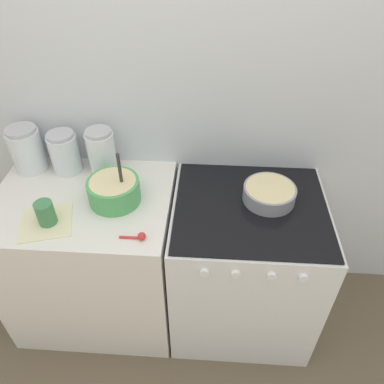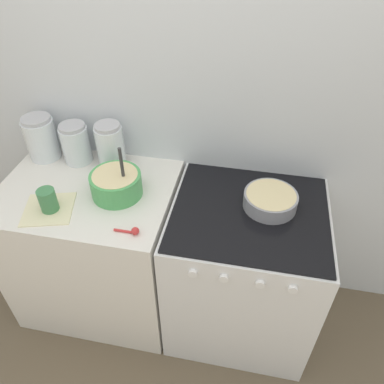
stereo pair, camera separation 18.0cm
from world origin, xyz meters
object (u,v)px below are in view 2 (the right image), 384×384
object	(u,v)px
storage_jar_middle	(76,146)
tin_can	(48,201)
stove	(242,270)
mixing_bowl	(116,183)
storage_jar_right	(111,148)
storage_jar_left	(42,140)
baking_pan	(270,200)

from	to	relation	value
storage_jar_middle	tin_can	world-z (taller)	storage_jar_middle
stove	mixing_bowl	distance (m)	0.84
stove	mixing_bowl	size ratio (longest dim) A/B	3.22
stove	storage_jar_middle	bearing A→B (deg)	166.41
storage_jar_right	storage_jar_left	bearing A→B (deg)	180.00
baking_pan	storage_jar_right	distance (m)	0.88
storage_jar_left	storage_jar_right	world-z (taller)	storage_jar_right
mixing_bowl	storage_jar_middle	xyz separation A→B (m)	(-0.31, 0.23, 0.03)
stove	tin_can	distance (m)	1.07
baking_pan	storage_jar_middle	bearing A→B (deg)	170.30
mixing_bowl	baking_pan	world-z (taller)	mixing_bowl
storage_jar_middle	baking_pan	bearing A→B (deg)	-9.70
stove	storage_jar_middle	size ratio (longest dim) A/B	3.98
storage_jar_left	storage_jar_middle	world-z (taller)	storage_jar_left
storage_jar_left	mixing_bowl	bearing A→B (deg)	-24.60
storage_jar_left	tin_can	distance (m)	0.48
storage_jar_middle	mixing_bowl	bearing A→B (deg)	-36.97
stove	storage_jar_right	world-z (taller)	storage_jar_right
storage_jar_left	storage_jar_middle	distance (m)	0.20
storage_jar_left	tin_can	size ratio (longest dim) A/B	2.05
mixing_bowl	storage_jar_right	world-z (taller)	mixing_bowl
stove	tin_can	bearing A→B (deg)	-169.37
stove	baking_pan	world-z (taller)	baking_pan
mixing_bowl	tin_can	bearing A→B (deg)	-146.92
storage_jar_middle	storage_jar_right	world-z (taller)	storage_jar_right
mixing_bowl	tin_can	world-z (taller)	mixing_bowl
stove	tin_can	world-z (taller)	tin_can
mixing_bowl	storage_jar_left	size ratio (longest dim) A/B	1.13
storage_jar_left	stove	bearing A→B (deg)	-11.34
mixing_bowl	storage_jar_left	xyz separation A→B (m)	(-0.51, 0.23, 0.04)
baking_pan	storage_jar_left	bearing A→B (deg)	171.82
storage_jar_left	storage_jar_middle	bearing A→B (deg)	0.00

